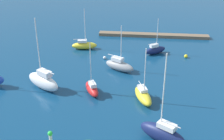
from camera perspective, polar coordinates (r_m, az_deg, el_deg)
water at (r=64.56m, az=0.87°, el=2.36°), size 160.00×160.00×0.00m
pier_dock at (r=77.33m, az=7.76°, el=6.49°), size 27.27×2.03×0.75m
sailboat_navy_lone_south at (r=66.75m, az=8.11°, el=3.78°), size 5.07×4.09×7.83m
sailboat_gray_west_end at (r=58.50m, az=1.39°, el=0.90°), size 6.41×4.76×9.07m
sailboat_yellow_east_end at (r=69.02m, az=-5.23°, el=4.68°), size 5.86×2.80×9.22m
sailboat_white_outer_mooring at (r=53.17m, az=-12.79°, el=-1.99°), size 7.19×5.73×12.45m
sailboat_red_mid_basin at (r=50.83m, az=-3.81°, el=-3.47°), size 3.59×5.11×8.89m
sailboat_navy_off_beacon at (r=40.63m, az=9.48°, el=-11.61°), size 6.68×5.26×12.41m
sailboat_yellow_far_south at (r=48.94m, az=5.85°, el=-4.76°), size 3.83×6.11×9.16m
mooring_buoy_yellow at (r=66.15m, az=13.71°, el=2.54°), size 0.76×0.76×0.76m
mooring_buoy_white at (r=63.73m, az=-1.40°, el=2.34°), size 0.63×0.63×0.63m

